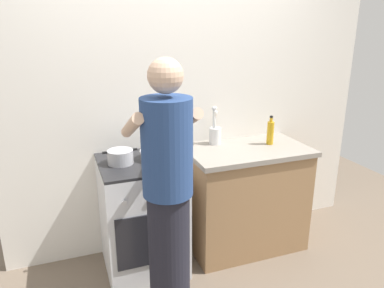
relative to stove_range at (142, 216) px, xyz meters
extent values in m
plane|color=#6B5B4C|center=(0.35, -0.15, -0.45)|extent=(6.00, 6.00, 0.00)
cube|color=silver|center=(0.55, 0.35, 0.80)|extent=(3.20, 0.10, 2.50)
cube|color=#99724C|center=(0.90, 0.00, -0.02)|extent=(0.96, 0.56, 0.86)
cube|color=gray|center=(0.90, 0.00, 0.43)|extent=(1.00, 0.60, 0.04)
cube|color=silver|center=(0.00, 0.00, -0.01)|extent=(0.60, 0.60, 0.88)
cube|color=#232326|center=(0.00, 0.00, 0.44)|extent=(0.60, 0.60, 0.02)
cube|color=black|center=(0.00, -0.30, -0.03)|extent=(0.51, 0.01, 0.40)
cylinder|color=silver|center=(-0.18, -0.31, 0.29)|extent=(0.04, 0.01, 0.04)
cylinder|color=silver|center=(0.00, -0.31, 0.29)|extent=(0.04, 0.01, 0.04)
cylinder|color=silver|center=(0.18, -0.31, 0.29)|extent=(0.04, 0.01, 0.04)
cylinder|color=#B2B2B7|center=(-0.14, 0.01, 0.50)|extent=(0.19, 0.19, 0.10)
cube|color=black|center=(-0.25, 0.01, 0.55)|extent=(0.04, 0.02, 0.01)
cube|color=black|center=(-0.03, 0.01, 0.55)|extent=(0.04, 0.02, 0.01)
cylinder|color=#B7B7BC|center=(0.14, 0.01, 0.49)|extent=(0.26, 0.26, 0.07)
torus|color=#B7B7BC|center=(0.14, 0.01, 0.52)|extent=(0.27, 0.27, 0.01)
cylinder|color=silver|center=(0.69, 0.20, 0.52)|extent=(0.10, 0.10, 0.14)
cylinder|color=white|center=(0.68, 0.18, 0.59)|extent=(0.04, 0.02, 0.25)
sphere|color=white|center=(0.68, 0.18, 0.73)|extent=(0.03, 0.03, 0.03)
cylinder|color=silver|center=(0.69, 0.20, 0.61)|extent=(0.02, 0.08, 0.28)
sphere|color=silver|center=(0.69, 0.20, 0.76)|extent=(0.03, 0.03, 0.03)
cylinder|color=#B7BABF|center=(0.68, 0.21, 0.60)|extent=(0.02, 0.03, 0.28)
sphere|color=#B7BABF|center=(0.68, 0.21, 0.76)|extent=(0.03, 0.03, 0.03)
cylinder|color=silver|center=(0.69, 0.20, 0.59)|extent=(0.02, 0.03, 0.24)
sphere|color=silver|center=(0.69, 0.20, 0.73)|extent=(0.03, 0.03, 0.03)
cylinder|color=#9E7547|center=(0.69, 0.23, 0.60)|extent=(0.04, 0.01, 0.26)
sphere|color=#9E7547|center=(0.69, 0.23, 0.74)|extent=(0.03, 0.03, 0.03)
cylinder|color=gold|center=(1.12, 0.03, 0.55)|extent=(0.06, 0.06, 0.19)
cylinder|color=gold|center=(1.12, 0.03, 0.66)|extent=(0.03, 0.03, 0.04)
cylinder|color=black|center=(1.12, 0.03, 0.69)|extent=(0.03, 0.03, 0.02)
cylinder|color=black|center=(0.04, -0.59, 0.00)|extent=(0.26, 0.26, 0.90)
cylinder|color=navy|center=(0.04, -0.59, 0.74)|extent=(0.30, 0.30, 0.58)
sphere|color=#D3AA8C|center=(0.04, -0.59, 1.15)|extent=(0.20, 0.20, 0.20)
cylinder|color=#D3AA8C|center=(-0.13, -0.45, 0.85)|extent=(0.07, 0.41, 0.24)
cylinder|color=#D3AA8C|center=(0.21, -0.45, 0.85)|extent=(0.07, 0.41, 0.24)
camera|label=1|loc=(-0.52, -2.52, 1.41)|focal=34.37mm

